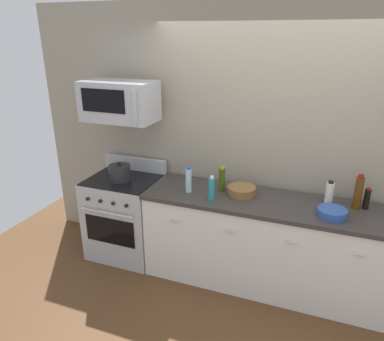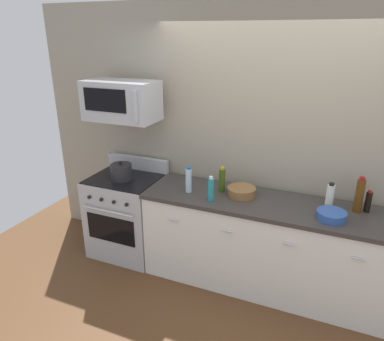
{
  "view_description": "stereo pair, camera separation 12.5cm",
  "coord_description": "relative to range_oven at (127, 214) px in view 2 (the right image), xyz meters",
  "views": [
    {
      "loc": [
        0.4,
        -3.07,
        2.39
      ],
      "look_at": [
        -0.73,
        -0.05,
        1.14
      ],
      "focal_mm": 33.38,
      "sensor_mm": 36.0,
      "label": 1
    },
    {
      "loc": [
        0.52,
        -3.03,
        2.39
      ],
      "look_at": [
        -0.73,
        -0.05,
        1.14
      ],
      "focal_mm": 33.38,
      "sensor_mm": 36.0,
      "label": 2
    }
  ],
  "objects": [
    {
      "name": "bowl_wooden_salad",
      "position": [
        1.29,
        0.05,
        0.5
      ],
      "size": [
        0.27,
        0.27,
        0.08
      ],
      "color": "brown",
      "rests_on": "countertop_slab"
    },
    {
      "name": "counter_unit",
      "position": [
        1.55,
        -0.0,
        -0.01
      ],
      "size": [
        2.35,
        0.66,
        0.92
      ],
      "color": "white",
      "rests_on": "ground_plane"
    },
    {
      "name": "bottle_vinegar_white",
      "position": [
        2.09,
        0.12,
        0.56
      ],
      "size": [
        0.07,
        0.07,
        0.23
      ],
      "color": "silver",
      "rests_on": "countertop_slab"
    },
    {
      "name": "bottle_olive_oil",
      "position": [
        1.09,
        0.07,
        0.57
      ],
      "size": [
        0.06,
        0.06,
        0.26
      ],
      "color": "#385114",
      "rests_on": "countertop_slab"
    },
    {
      "name": "bottle_water_clear",
      "position": [
        0.79,
        -0.07,
        0.57
      ],
      "size": [
        0.06,
        0.06,
        0.26
      ],
      "color": "silver",
      "rests_on": "countertop_slab"
    },
    {
      "name": "bottle_wine_amber",
      "position": [
        2.32,
        0.12,
        0.61
      ],
      "size": [
        0.07,
        0.07,
        0.33
      ],
      "color": "#59330F",
      "rests_on": "countertop_slab"
    },
    {
      "name": "stockpot",
      "position": [
        -0.0,
        -0.05,
        0.54
      ],
      "size": [
        0.23,
        0.23,
        0.2
      ],
      "color": "#262628",
      "rests_on": "range_oven"
    },
    {
      "name": "bottle_dish_soap",
      "position": [
        1.06,
        -0.17,
        0.57
      ],
      "size": [
        0.06,
        0.06,
        0.24
      ],
      "color": "teal",
      "rests_on": "countertop_slab"
    },
    {
      "name": "bottle_soy_sauce_dark",
      "position": [
        2.4,
        0.15,
        0.55
      ],
      "size": [
        0.05,
        0.05,
        0.2
      ],
      "color": "black",
      "rests_on": "countertop_slab"
    },
    {
      "name": "bowl_blue_mixing",
      "position": [
        2.12,
        -0.11,
        0.49
      ],
      "size": [
        0.25,
        0.25,
        0.07
      ],
      "color": "#2D519E",
      "rests_on": "countertop_slab"
    },
    {
      "name": "back_wall",
      "position": [
        1.55,
        0.41,
        0.88
      ],
      "size": [
        5.44,
        0.1,
        2.7
      ],
      "primitive_type": "cube",
      "color": "#9E937F",
      "rests_on": "ground_plane"
    },
    {
      "name": "ground_plane",
      "position": [
        1.55,
        -0.0,
        -0.47
      ],
      "size": [
        6.53,
        6.53,
        0.0
      ],
      "primitive_type": "plane",
      "color": "brown"
    },
    {
      "name": "range_oven",
      "position": [
        0.0,
        0.0,
        0.0
      ],
      "size": [
        0.76,
        0.69,
        1.07
      ],
      "color": "#B7BABF",
      "rests_on": "ground_plane"
    },
    {
      "name": "microwave",
      "position": [
        0.0,
        0.04,
        1.28
      ],
      "size": [
        0.74,
        0.44,
        0.4
      ],
      "color": "#B7BABF"
    }
  ]
}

